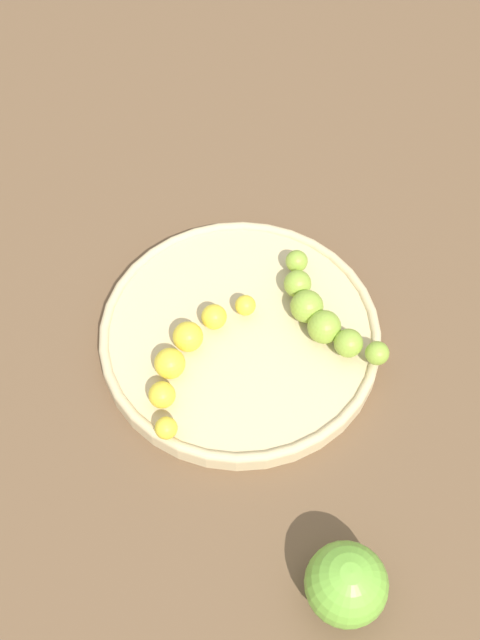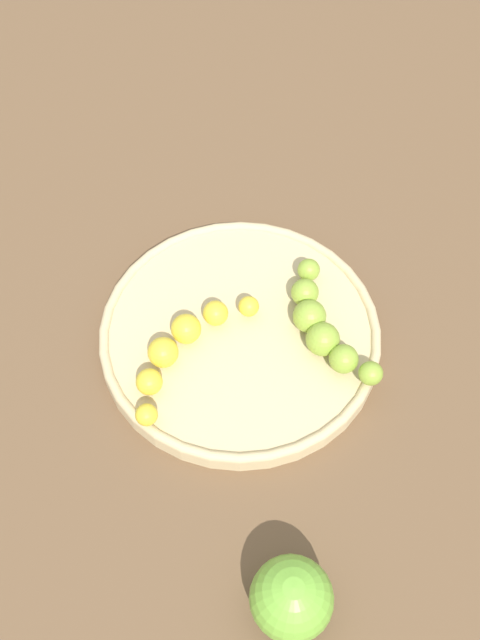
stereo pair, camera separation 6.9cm
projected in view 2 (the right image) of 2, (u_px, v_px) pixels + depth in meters
ground_plane at (240, 340)px, 0.76m from camera, size 2.40×2.40×0.00m
fruit_bowl at (240, 334)px, 0.75m from camera, size 0.28×0.28×0.02m
banana_yellow at (182, 345)px, 0.72m from camera, size 0.07×0.17×0.03m
banana_green at (322, 325)px, 0.73m from camera, size 0.15×0.08×0.03m
apple_green at (291, 598)px, 0.59m from camera, size 0.07×0.07×0.07m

